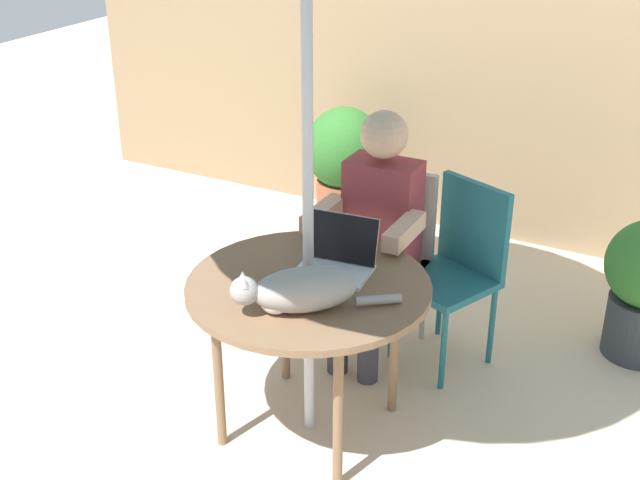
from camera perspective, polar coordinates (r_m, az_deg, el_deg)
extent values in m
plane|color=beige|center=(3.77, -0.72, -12.50)|extent=(14.00, 14.00, 0.00)
cube|color=#937756|center=(5.30, 11.29, 9.80)|extent=(5.84, 0.08, 1.85)
cylinder|color=brown|center=(3.39, -0.79, -3.17)|extent=(1.00, 1.00, 0.03)
cylinder|color=brown|center=(3.68, 5.08, -7.15)|extent=(0.04, 0.04, 0.68)
cylinder|color=brown|center=(3.89, -2.40, -5.13)|extent=(0.04, 0.04, 0.68)
cylinder|color=brown|center=(3.50, -6.92, -9.19)|extent=(0.04, 0.04, 0.68)
cylinder|color=brown|center=(3.27, 1.24, -11.81)|extent=(0.04, 0.04, 0.68)
cylinder|color=#B7B7BC|center=(3.21, -0.83, 2.96)|extent=(0.04, 0.04, 2.18)
cube|color=#B2A899|center=(4.09, 4.13, -1.97)|extent=(0.40, 0.40, 0.04)
cube|color=#B2A899|center=(4.14, 5.24, 1.98)|extent=(0.40, 0.04, 0.44)
cylinder|color=#B2A899|center=(4.29, 7.04, -4.20)|extent=(0.03, 0.03, 0.42)
cylinder|color=#B2A899|center=(4.40, 2.91, -3.20)|extent=(0.03, 0.03, 0.42)
cylinder|color=#B2A899|center=(4.13, 0.90, -5.23)|extent=(0.03, 0.03, 0.42)
cylinder|color=#B2A899|center=(4.01, 5.27, -6.37)|extent=(0.03, 0.03, 0.42)
cube|color=#1E606B|center=(4.01, 8.47, -2.81)|extent=(0.52, 0.52, 0.04)
cube|color=#1E606B|center=(4.03, 10.43, 0.95)|extent=(0.38, 0.19, 0.44)
cylinder|color=#1E606B|center=(4.15, 11.60, -5.70)|extent=(0.03, 0.03, 0.42)
cylinder|color=#1E606B|center=(4.33, 8.17, -3.94)|extent=(0.03, 0.03, 0.42)
cylinder|color=#1E606B|center=(4.12, 4.91, -5.45)|extent=(0.03, 0.03, 0.42)
cylinder|color=#1E606B|center=(3.92, 8.38, -7.41)|extent=(0.03, 0.03, 0.42)
cube|color=maroon|center=(3.97, 4.26, 1.72)|extent=(0.34, 0.20, 0.54)
sphere|color=#DBAD89|center=(3.81, 4.39, 7.16)|extent=(0.22, 0.22, 0.22)
cube|color=#383842|center=(3.97, 2.22, -1.75)|extent=(0.12, 0.30, 0.12)
cylinder|color=#383842|center=(3.99, 1.22, -6.17)|extent=(0.10, 0.10, 0.45)
cube|color=#383842|center=(3.91, 4.34, -2.25)|extent=(0.12, 0.30, 0.12)
cylinder|color=#383842|center=(3.93, 3.32, -6.73)|extent=(0.10, 0.10, 0.45)
cube|color=#DBAD89|center=(3.84, 0.23, 1.78)|extent=(0.08, 0.32, 0.08)
cube|color=#DBAD89|center=(3.69, 5.74, 0.60)|extent=(0.08, 0.32, 0.08)
cube|color=silver|center=(3.45, 0.90, -2.17)|extent=(0.32, 0.25, 0.02)
cube|color=black|center=(3.49, 1.54, 0.14)|extent=(0.30, 0.09, 0.20)
cube|color=silver|center=(3.49, 1.59, 0.20)|extent=(0.30, 0.08, 0.20)
ellipsoid|color=gray|center=(3.16, -1.04, -3.39)|extent=(0.43, 0.40, 0.17)
sphere|color=gray|center=(3.12, -5.17, -3.46)|extent=(0.11, 0.11, 0.11)
ellipsoid|color=white|center=(3.16, -3.00, -4.18)|extent=(0.17, 0.17, 0.09)
cylinder|color=gray|center=(3.22, 3.98, -4.08)|extent=(0.16, 0.14, 0.04)
cone|color=gray|center=(3.12, -5.27, -2.40)|extent=(0.04, 0.04, 0.03)
cone|color=gray|center=(3.07, -5.13, -2.92)|extent=(0.04, 0.04, 0.03)
cylinder|color=#33383D|center=(4.45, 20.88, -5.48)|extent=(0.33, 0.33, 0.31)
cylinder|color=#9E5138|center=(5.41, 1.58, 2.26)|extent=(0.34, 0.34, 0.36)
ellipsoid|color=#2D6B28|center=(5.26, 1.64, 6.26)|extent=(0.48, 0.48, 0.52)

